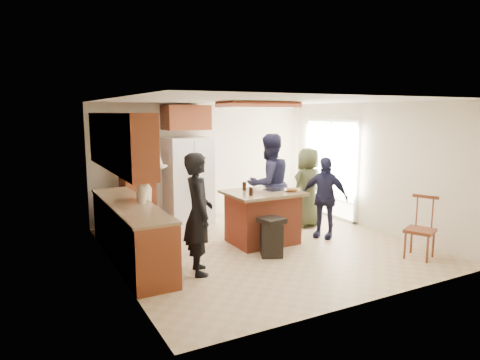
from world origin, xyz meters
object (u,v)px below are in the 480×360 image
person_behind_right (308,187)px  person_counter (149,204)px  trash_bin (272,237)px  kitchen_island (262,217)px  person_side_right (324,197)px  person_behind_left (269,184)px  spindle_chair (420,230)px  person_front_left (198,214)px  refrigerator (188,181)px

person_behind_right → person_counter: 3.36m
person_counter → trash_bin: size_ratio=2.65×
person_counter → kitchen_island: person_counter is taller
person_behind_right → person_side_right: bearing=65.1°
person_behind_left → spindle_chair: person_behind_left is taller
person_side_right → kitchen_island: person_side_right is taller
person_behind_right → trash_bin: person_behind_right is taller
person_behind_left → spindle_chair: size_ratio=1.93×
person_front_left → trash_bin: (1.33, 0.14, -0.56)m
trash_bin → person_side_right: bearing=17.4°
person_front_left → person_counter: (-0.38, 1.15, -0.04)m
person_front_left → person_behind_right: (2.97, 1.37, -0.07)m
person_behind_right → refrigerator: (-2.06, 1.37, 0.10)m
person_behind_left → refrigerator: size_ratio=1.06×
person_side_right → kitchen_island: bearing=-134.9°
spindle_chair → trash_bin: bearing=149.8°
person_counter → refrigerator: (1.29, 1.59, 0.07)m
trash_bin → spindle_chair: size_ratio=0.63×
trash_bin → spindle_chair: 2.37m
person_behind_right → trash_bin: (-1.64, -1.23, -0.48)m
person_counter → trash_bin: (1.71, -1.01, -0.51)m
person_behind_left → spindle_chair: 2.78m
person_behind_left → person_counter: 2.38m
person_counter → spindle_chair: 4.37m
trash_bin → person_behind_right: bearing=36.9°
person_side_right → trash_bin: person_side_right is taller
person_behind_left → refrigerator: bearing=-57.1°
trash_bin → person_behind_left: bearing=60.2°
person_front_left → person_behind_left: 2.38m
person_behind_left → person_behind_right: size_ratio=1.19×
person_counter → person_front_left: bearing=-142.9°
person_counter → person_behind_right: bearing=-67.4°
person_front_left → trash_bin: size_ratio=2.79×
refrigerator → trash_bin: refrigerator is taller
refrigerator → spindle_chair: bearing=-57.0°
person_side_right → refrigerator: (-1.83, 2.16, 0.15)m
person_side_right → kitchen_island: 1.24m
person_front_left → spindle_chair: person_front_left is taller
person_side_right → trash_bin: 1.55m
person_behind_right → person_counter: bearing=-5.1°
person_behind_right → trash_bin: bearing=28.0°
person_behind_right → kitchen_island: 1.54m
person_behind_left → person_behind_right: 0.99m
trash_bin → spindle_chair: spindle_chair is taller
person_behind_left → person_counter: (-2.38, -0.16, -0.12)m
person_side_right → spindle_chair: 1.78m
person_behind_left → kitchen_island: bearing=44.2°
person_behind_right → kitchen_island: person_behind_right is taller
person_front_left → kitchen_island: 1.81m
person_behind_right → person_counter: person_counter is taller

